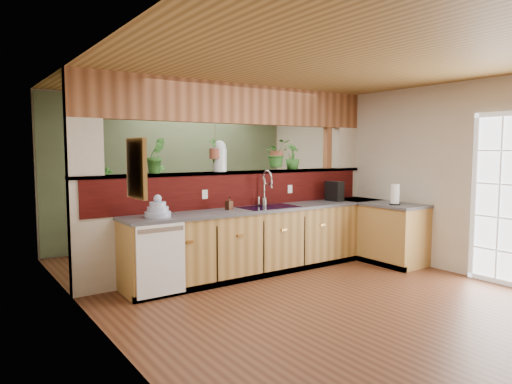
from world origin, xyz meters
TOP-DOWN VIEW (x-y plane):
  - ground at (0.00, 0.00)m, footprint 4.60×7.00m
  - ceiling at (0.00, 0.00)m, footprint 4.60×7.00m
  - wall_back at (0.00, 3.50)m, footprint 4.60×0.02m
  - wall_left at (-2.30, 0.00)m, footprint 0.02×7.00m
  - wall_right at (2.30, 0.00)m, footprint 0.02×7.00m
  - pass_through_partition at (0.03, 1.35)m, footprint 4.60×0.21m
  - pass_through_ledge at (0.00, 1.35)m, footprint 4.60×0.21m
  - header_beam at (0.00, 1.35)m, footprint 4.60×0.15m
  - sage_backwall at (0.00, 3.48)m, footprint 4.55×0.02m
  - countertop at (0.84, 0.87)m, footprint 4.14×1.52m
  - dishwasher at (-1.48, 0.66)m, footprint 0.58×0.03m
  - navy_sink at (0.25, 0.98)m, footprint 0.82×0.50m
  - french_door at (2.27, -1.30)m, footprint 0.06×1.02m
  - framed_print at (-2.27, -0.80)m, footprint 0.04×0.35m
  - faucet at (0.31, 1.13)m, footprint 0.22×0.22m
  - dish_stack at (-1.40, 0.93)m, footprint 0.31×0.31m
  - soap_dispenser at (-0.36, 1.03)m, footprint 0.10×0.10m
  - coffee_maker at (1.54, 1.00)m, footprint 0.16×0.27m
  - paper_towel at (1.88, 0.14)m, footprint 0.15×0.15m
  - glass_jar at (-0.31, 1.35)m, footprint 0.19×0.19m
  - ledge_plant_left at (-1.23, 1.35)m, footprint 0.25×0.21m
  - ledge_plant_right at (0.97, 1.35)m, footprint 0.26×0.26m
  - hanging_plant_a at (-0.38, 1.35)m, footprint 0.19×0.16m
  - hanging_plant_b at (0.67, 1.35)m, footprint 0.39×0.35m
  - shelving_console at (-0.72, 3.25)m, footprint 1.58×0.81m
  - shelf_plant_a at (-1.28, 3.25)m, footprint 0.25×0.21m
  - shelf_plant_b at (-0.42, 3.25)m, footprint 0.28×0.28m
  - floor_plant at (0.74, 2.46)m, footprint 0.78×0.73m

SIDE VIEW (x-z plane):
  - ground at x=0.00m, z-range -0.01..0.01m
  - floor_plant at x=0.74m, z-range 0.00..0.71m
  - countertop at x=0.84m, z-range 0.00..0.90m
  - dishwasher at x=-1.48m, z-range 0.05..0.87m
  - shelving_console at x=-0.72m, z-range -0.01..1.01m
  - navy_sink at x=0.25m, z-range 0.73..0.91m
  - dish_stack at x=-1.40m, z-range 0.85..1.12m
  - soap_dispenser at x=-0.36m, z-range 0.90..1.07m
  - coffee_maker at x=1.54m, z-range 0.89..1.19m
  - paper_towel at x=1.88m, z-range 0.89..1.20m
  - french_door at x=2.27m, z-range -0.03..2.13m
  - faucet at x=0.31m, z-range 0.92..1.42m
  - pass_through_partition at x=0.03m, z-range -0.11..2.49m
  - shelf_plant_a at x=-1.28m, z-range 1.01..1.42m
  - shelf_plant_b at x=-0.42m, z-range 1.01..1.45m
  - wall_back at x=0.00m, z-range 0.00..2.60m
  - wall_left at x=-2.30m, z-range 0.00..2.60m
  - wall_right at x=2.30m, z-range 0.00..2.60m
  - sage_backwall at x=0.00m, z-range 0.02..2.58m
  - pass_through_ledge at x=0.00m, z-range 1.35..1.39m
  - framed_print at x=-2.27m, z-range 1.32..1.78m
  - ledge_plant_right at x=0.97m, z-range 1.39..1.78m
  - glass_jar at x=-0.31m, z-range 1.39..1.81m
  - ledge_plant_left at x=-1.23m, z-range 1.39..1.84m
  - hanging_plant_a at x=-0.38m, z-range 1.54..2.03m
  - hanging_plant_b at x=0.67m, z-range 1.54..2.08m
  - header_beam at x=0.00m, z-range 2.05..2.60m
  - ceiling at x=0.00m, z-range 2.60..2.60m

